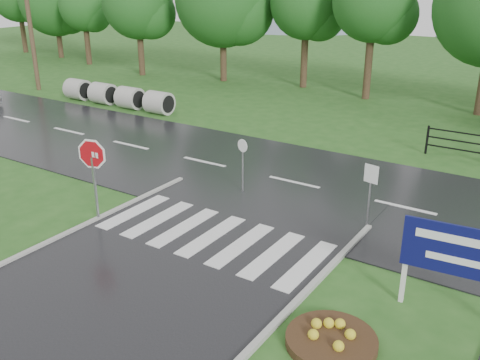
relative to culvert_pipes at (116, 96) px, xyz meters
The scene contains 11 objects.
ground 20.45m from the culvert_pipes, 47.21° to the right, with size 120.00×120.00×0.00m, color #26571D.
main_road 14.77m from the culvert_pipes, 19.81° to the right, with size 90.00×8.00×0.04m, color black.
crosswalk 17.12m from the culvert_pipes, 35.76° to the right, with size 6.50×2.80×0.02m.
treeline 17.40m from the culvert_pipes, 31.16° to the left, with size 83.20×5.20×10.00m.
culvert_pipes is the anchor object (origin of this frame).
stop_sign 15.16m from the culvert_pipes, 46.72° to the right, with size 1.18×0.34×2.75m.
estate_billboard 22.93m from the culvert_pipes, 26.35° to the right, with size 2.51×0.30×2.20m.
flower_bed 22.47m from the culvert_pipes, 33.72° to the right, with size 1.87×1.87×0.37m.
reg_sign_small 18.74m from the culvert_pipes, 22.03° to the right, with size 0.44×0.11×1.99m.
reg_sign_round 14.47m from the culvert_pipes, 27.69° to the right, with size 0.44×0.13×1.91m.
utility_pole_west 8.39m from the culvert_pipes, behind, with size 1.50×0.28×8.41m.
Camera 1 is at (8.13, -5.92, 7.06)m, focal length 40.00 mm.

